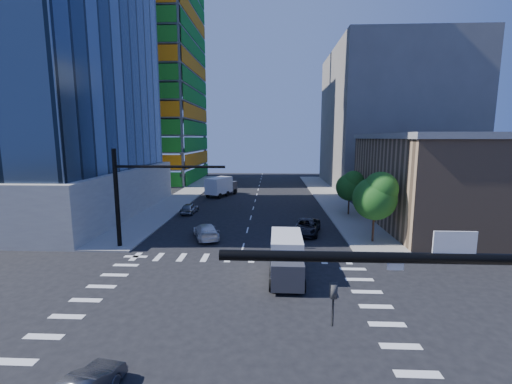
{
  "coord_description": "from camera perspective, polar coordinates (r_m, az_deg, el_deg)",
  "views": [
    {
      "loc": [
        2.63,
        -18.64,
        10.08
      ],
      "look_at": [
        1.41,
        8.0,
        5.87
      ],
      "focal_mm": 24.0,
      "sensor_mm": 36.0,
      "label": 1
    }
  ],
  "objects": [
    {
      "name": "ground",
      "position": [
        21.35,
        -5.04,
        -19.23
      ],
      "size": [
        160.0,
        160.0,
        0.0
      ],
      "primitive_type": "plane",
      "color": "black",
      "rests_on": "ground"
    },
    {
      "name": "road_markings",
      "position": [
        21.35,
        -5.04,
        -19.22
      ],
      "size": [
        20.0,
        20.0,
        0.01
      ],
      "primitive_type": "cube",
      "color": "silver",
      "rests_on": "ground"
    },
    {
      "name": "sidewalk_ne",
      "position": [
        60.3,
        12.01,
        -0.77
      ],
      "size": [
        5.0,
        60.0,
        0.15
      ],
      "primitive_type": "cube",
      "color": "gray",
      "rests_on": "ground"
    },
    {
      "name": "sidewalk_nw",
      "position": [
        61.38,
        -11.68,
        -0.59
      ],
      "size": [
        5.0,
        60.0,
        0.15
      ],
      "primitive_type": "cube",
      "color": "gray",
      "rests_on": "ground"
    },
    {
      "name": "construction_building",
      "position": [
        87.2,
        -18.52,
        18.13
      ],
      "size": [
        25.16,
        34.5,
        70.6
      ],
      "color": "slate",
      "rests_on": "ground"
    },
    {
      "name": "commercial_building",
      "position": [
        46.63,
        31.29,
        1.81
      ],
      "size": [
        20.5,
        22.5,
        10.6
      ],
      "color": "#907154",
      "rests_on": "ground"
    },
    {
      "name": "bg_building_ne",
      "position": [
        77.66,
        21.34,
        11.28
      ],
      "size": [
        24.0,
        30.0,
        28.0
      ],
      "primitive_type": "cube",
      "color": "slate",
      "rests_on": "ground"
    },
    {
      "name": "signal_mast_nw",
      "position": [
        32.99,
        -19.9,
        0.45
      ],
      "size": [
        10.2,
        0.4,
        9.0
      ],
      "color": "black",
      "rests_on": "sidewalk_nw"
    },
    {
      "name": "tree_south",
      "position": [
        34.47,
        19.46,
        -0.54
      ],
      "size": [
        4.16,
        4.16,
        6.82
      ],
      "color": "#382316",
      "rests_on": "sidewalk_ne"
    },
    {
      "name": "tree_north",
      "position": [
        46.12,
        15.51,
        1.06
      ],
      "size": [
        3.54,
        3.52,
        5.78
      ],
      "color": "#382316",
      "rests_on": "sidewalk_ne"
    },
    {
      "name": "car_nb_far",
      "position": [
        36.91,
        8.47,
        -5.75
      ],
      "size": [
        3.64,
        5.88,
        1.52
      ],
      "primitive_type": "imported",
      "rotation": [
        0.0,
        0.0,
        -0.22
      ],
      "color": "black",
      "rests_on": "ground"
    },
    {
      "name": "car_sb_near",
      "position": [
        35.27,
        -8.35,
        -6.46
      ],
      "size": [
        3.73,
        5.54,
        1.49
      ],
      "primitive_type": "imported",
      "rotation": [
        0.0,
        0.0,
        3.49
      ],
      "color": "white",
      "rests_on": "ground"
    },
    {
      "name": "car_sb_mid",
      "position": [
        47.05,
        -11.04,
        -2.67
      ],
      "size": [
        1.94,
        4.27,
        1.42
      ],
      "primitive_type": "imported",
      "rotation": [
        0.0,
        0.0,
        3.08
      ],
      "color": "gray",
      "rests_on": "ground"
    },
    {
      "name": "box_truck_near",
      "position": [
        25.19,
        5.12,
        -11.39
      ],
      "size": [
        2.53,
        5.75,
        3.0
      ],
      "rotation": [
        0.0,
        0.0,
        -0.02
      ],
      "color": "black",
      "rests_on": "ground"
    },
    {
      "name": "box_truck_far",
      "position": [
        60.53,
        -5.66,
        0.76
      ],
      "size": [
        5.04,
        6.86,
        3.31
      ],
      "rotation": [
        0.0,
        0.0,
        2.72
      ],
      "color": "black",
      "rests_on": "ground"
    }
  ]
}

